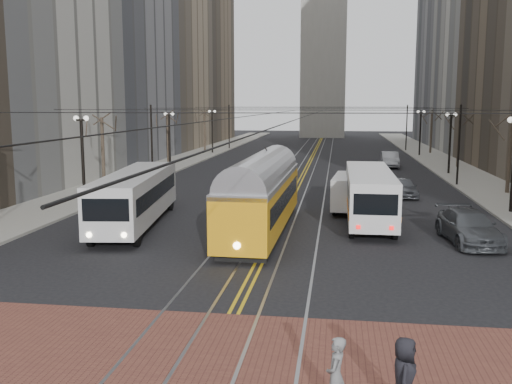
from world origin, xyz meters
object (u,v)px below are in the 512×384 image
(transit_bus, at_px, (136,199))
(streetcar, at_px, (262,202))
(rear_bus, at_px, (369,196))
(sedan_grey, at_px, (404,187))
(pedestrian_b, at_px, (336,376))
(sedan_silver, at_px, (390,160))
(pedestrian_a, at_px, (404,377))
(sedan_parked, at_px, (469,227))
(cargo_van, at_px, (350,194))

(transit_bus, relative_size, streetcar, 0.88)
(transit_bus, xyz_separation_m, rear_bus, (12.68, 3.02, -0.02))
(sedan_grey, height_order, pedestrian_b, pedestrian_b)
(streetcar, relative_size, pedestrian_b, 7.76)
(rear_bus, height_order, sedan_silver, rear_bus)
(sedan_silver, relative_size, pedestrian_a, 2.84)
(pedestrian_b, bearing_deg, sedan_silver, -175.82)
(rear_bus, distance_m, pedestrian_b, 21.10)
(transit_bus, distance_m, sedan_silver, 36.33)
(sedan_grey, xyz_separation_m, sedan_parked, (1.55, -13.77, 0.07))
(rear_bus, relative_size, cargo_van, 2.18)
(transit_bus, xyz_separation_m, sedan_parked, (17.18, -1.49, -0.70))
(sedan_parked, bearing_deg, sedan_silver, 84.96)
(transit_bus, bearing_deg, cargo_van, 19.84)
(sedan_parked, bearing_deg, cargo_van, 120.27)
(sedan_grey, bearing_deg, sedan_parked, -88.32)
(transit_bus, bearing_deg, sedan_grey, 31.12)
(transit_bus, height_order, sedan_silver, transit_bus)
(pedestrian_a, distance_m, pedestrian_b, 1.45)
(pedestrian_a, bearing_deg, cargo_van, 8.58)
(transit_bus, xyz_separation_m, pedestrian_a, (12.35, -17.81, -0.59))
(rear_bus, distance_m, pedestrian_a, 20.85)
(transit_bus, distance_m, sedan_parked, 17.26)
(cargo_van, xyz_separation_m, sedan_parked, (5.50, -7.41, -0.36))
(sedan_parked, bearing_deg, streetcar, 167.85)
(streetcar, xyz_separation_m, sedan_silver, (9.42, 32.85, -0.77))
(rear_bus, bearing_deg, pedestrian_a, -90.95)
(transit_bus, height_order, streetcar, streetcar)
(rear_bus, xyz_separation_m, cargo_van, (-1.00, 2.89, -0.32))
(rear_bus, distance_m, sedan_parked, 6.41)
(sedan_parked, relative_size, pedestrian_a, 3.07)
(sedan_silver, bearing_deg, sedan_grey, -90.88)
(cargo_van, distance_m, pedestrian_a, 23.74)
(transit_bus, bearing_deg, sedan_parked, -11.97)
(transit_bus, height_order, sedan_grey, transit_bus)
(rear_bus, distance_m, sedan_grey, 9.74)
(pedestrian_a, bearing_deg, transit_bus, 41.71)
(sedan_silver, height_order, pedestrian_b, pedestrian_b)
(sedan_parked, bearing_deg, pedestrian_b, -117.13)
(streetcar, relative_size, sedan_parked, 2.53)
(rear_bus, bearing_deg, sedan_silver, 82.72)
(sedan_grey, bearing_deg, transit_bus, -146.60)
(sedan_silver, xyz_separation_m, pedestrian_a, (-4.07, -50.21, 0.07))
(sedan_parked, bearing_deg, transit_bus, 168.71)
(rear_bus, relative_size, sedan_silver, 2.26)
(sedan_parked, distance_m, pedestrian_a, 17.02)
(cargo_van, relative_size, sedan_parked, 0.96)
(sedan_parked, height_order, pedestrian_a, pedestrian_a)
(cargo_van, distance_m, sedan_grey, 7.50)
(transit_bus, xyz_separation_m, streetcar, (7.00, -0.45, 0.11))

